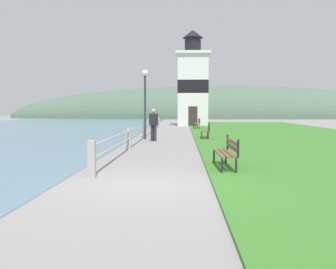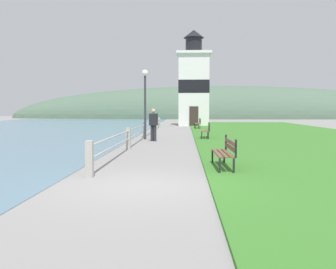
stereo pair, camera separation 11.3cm
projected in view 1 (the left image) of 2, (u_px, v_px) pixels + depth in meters
ground_plane at (144, 186)px, 8.43m from camera, size 160.00×160.00×0.00m
grass_verge at (286, 136)px, 24.01m from camera, size 12.00×47.77×0.06m
seawall_railing at (144, 129)px, 22.44m from camera, size 0.18×26.25×0.94m
park_bench_near at (227, 151)px, 10.76m from camera, size 0.52×1.96×0.94m
park_bench_midway at (206, 130)px, 21.70m from camera, size 0.55×1.83×0.94m
park_bench_far at (197, 123)px, 32.65m from camera, size 0.52×1.78×0.94m
lighthouse at (193, 85)px, 38.72m from camera, size 3.53×3.53×9.84m
person_strolling at (154, 124)px, 20.15m from camera, size 0.49×0.41×1.75m
lamp_post at (145, 91)px, 21.26m from camera, size 0.36×0.36×3.96m
distant_hillside at (221, 118)px, 69.77m from camera, size 80.00×16.00×12.00m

